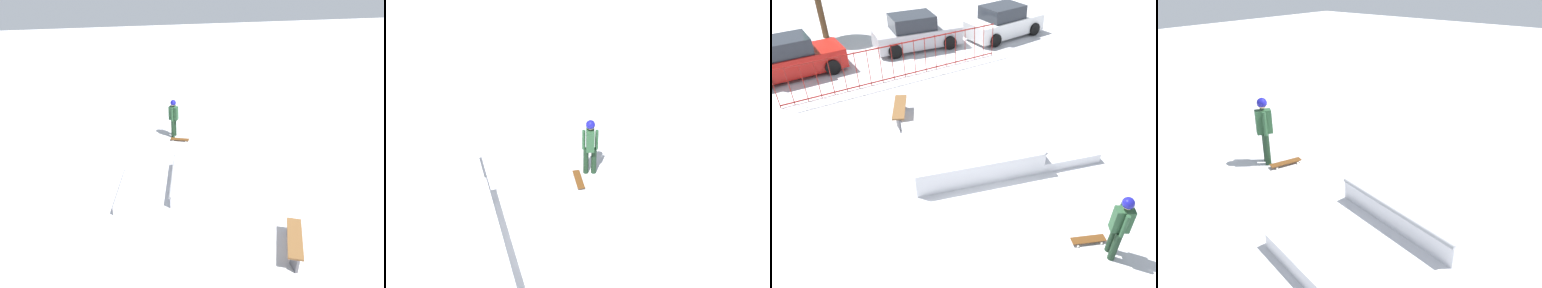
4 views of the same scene
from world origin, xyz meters
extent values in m
plane|color=silver|center=(0.00, 0.00, 0.00)|extent=(60.00, 60.00, 0.00)
cube|color=silver|center=(0.14, 1.01, 0.35)|extent=(4.04, 3.25, 0.70)
cube|color=silver|center=(2.79, 0.48, 0.15)|extent=(2.27, 2.90, 0.30)
cylinder|color=gray|center=(1.90, 0.65, 0.70)|extent=(0.59, 2.57, 0.08)
cylinder|color=black|center=(1.24, -3.58, 0.41)|extent=(0.15, 0.15, 0.82)
cylinder|color=black|center=(1.35, -3.39, 0.41)|extent=(0.15, 0.15, 0.82)
cube|color=#264C2D|center=(1.29, -3.49, 1.12)|extent=(0.44, 0.38, 0.60)
cylinder|color=#264C2D|center=(1.21, -3.64, 1.12)|extent=(0.09, 0.09, 0.60)
cylinder|color=#264C2D|center=(1.38, -3.34, 1.12)|extent=(0.09, 0.09, 0.60)
sphere|color=tan|center=(1.29, -3.49, 1.57)|extent=(0.22, 0.22, 0.22)
sphere|color=navy|center=(1.29, -3.49, 1.60)|extent=(0.25, 0.25, 0.25)
cube|color=#593314|center=(1.11, -3.01, 0.08)|extent=(0.82, 0.45, 0.02)
cylinder|color=silver|center=(0.80, -3.03, 0.03)|extent=(0.06, 0.05, 0.06)
cylinder|color=silver|center=(0.88, -2.81, 0.03)|extent=(0.06, 0.05, 0.06)
cylinder|color=silver|center=(1.33, -3.21, 0.03)|extent=(0.06, 0.05, 0.06)
cylinder|color=silver|center=(1.41, -3.00, 0.03)|extent=(0.06, 0.05, 0.06)
camera|label=1|loc=(3.12, 10.78, 7.37)|focal=33.91mm
camera|label=2|loc=(-7.10, 1.81, 7.94)|focal=41.96mm
camera|label=3|loc=(-3.84, -6.47, 6.73)|focal=33.80mm
camera|label=4|loc=(6.53, 3.46, 4.43)|focal=34.78mm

